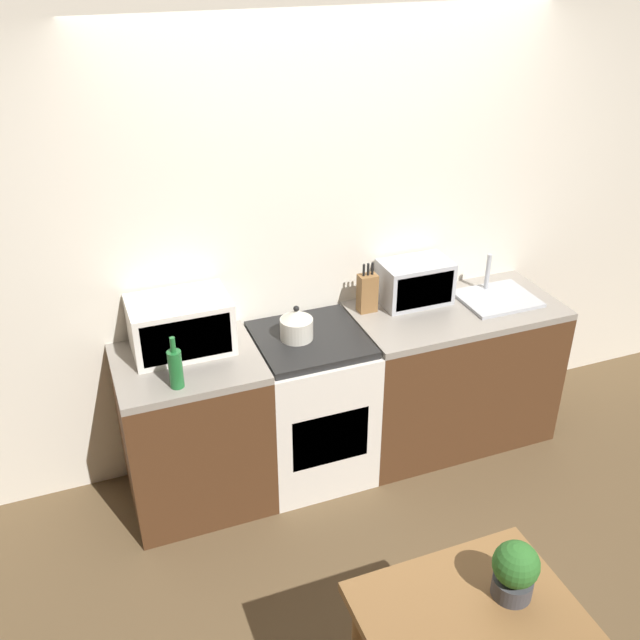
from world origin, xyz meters
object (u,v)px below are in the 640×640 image
(microwave, at_px, (181,325))
(toaster_oven, at_px, (415,282))
(kettle, at_px, (296,324))
(bottle, at_px, (176,368))
(stove_range, at_px, (311,405))

(microwave, bearing_deg, toaster_oven, 1.74)
(kettle, xyz_separation_m, bottle, (-0.68, -0.22, 0.02))
(stove_range, distance_m, kettle, 0.54)
(microwave, height_order, toaster_oven, microwave)
(toaster_oven, bearing_deg, bottle, -165.72)
(kettle, distance_m, bottle, 0.72)
(toaster_oven, bearing_deg, stove_range, -167.08)
(kettle, bearing_deg, microwave, 169.50)
(bottle, bearing_deg, stove_range, 15.53)
(kettle, relative_size, microwave, 0.38)
(bottle, bearing_deg, toaster_oven, 14.28)
(bottle, xyz_separation_m, toaster_oven, (1.46, 0.37, 0.02))
(kettle, distance_m, toaster_oven, 0.80)
(stove_range, xyz_separation_m, bottle, (-0.76, -0.21, 0.56))
(microwave, bearing_deg, bottle, -105.78)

